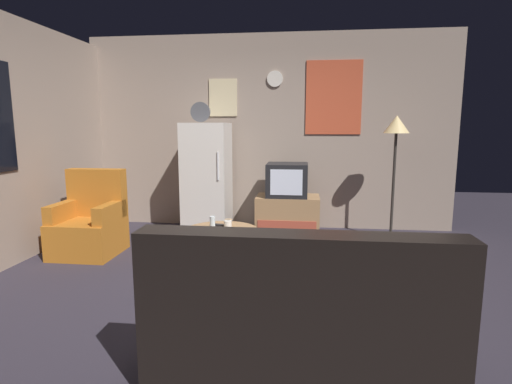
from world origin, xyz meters
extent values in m
plane|color=#2D2833|center=(0.00, 0.00, 0.00)|extent=(12.00, 12.00, 0.00)
cube|color=gray|center=(0.00, 2.45, 1.36)|extent=(5.20, 0.10, 2.73)
cube|color=#C64C2D|center=(0.91, 2.39, 1.84)|extent=(0.76, 0.02, 1.00)
cube|color=beige|center=(-0.64, 2.39, 1.86)|extent=(0.40, 0.02, 0.52)
cylinder|color=silver|center=(0.10, 2.39, 2.11)|extent=(0.22, 0.03, 0.22)
cube|color=silver|center=(-0.79, 1.97, 0.75)|extent=(0.60, 0.60, 1.50)
cylinder|color=silver|center=(-0.57, 1.66, 0.95)|extent=(0.02, 0.02, 0.36)
cylinder|color=#4C4C51|center=(-0.84, 1.89, 1.64)|extent=(0.26, 0.04, 0.26)
cube|color=#9E754C|center=(0.32, 1.97, 0.26)|extent=(0.84, 0.52, 0.53)
cube|color=#AD4733|center=(0.32, 1.70, 0.18)|extent=(0.76, 0.01, 0.13)
cube|color=black|center=(0.30, 1.97, 0.75)|extent=(0.54, 0.50, 0.44)
cube|color=silver|center=(0.30, 1.71, 0.75)|extent=(0.41, 0.01, 0.33)
cylinder|color=#332D28|center=(1.66, 1.87, 0.01)|extent=(0.24, 0.24, 0.02)
cylinder|color=#332D28|center=(1.66, 1.87, 0.70)|extent=(0.04, 0.04, 1.40)
cone|color=#F2D18C|center=(1.66, 1.87, 1.48)|extent=(0.32, 0.32, 0.22)
cylinder|color=#9E754C|center=(-0.28, 0.42, 0.02)|extent=(0.72, 0.72, 0.04)
cylinder|color=#9E754C|center=(-0.28, 0.42, 0.22)|extent=(0.24, 0.24, 0.41)
cylinder|color=#9E754C|center=(-0.28, 0.42, 0.43)|extent=(0.72, 0.72, 0.04)
cylinder|color=silver|center=(-0.34, 0.33, 0.52)|extent=(0.05, 0.05, 0.15)
cylinder|color=silver|center=(-0.21, 0.41, 0.49)|extent=(0.08, 0.08, 0.09)
cylinder|color=tan|center=(-0.21, 0.47, 0.49)|extent=(0.08, 0.08, 0.09)
cube|color=black|center=(-0.34, 0.54, 0.46)|extent=(0.16, 0.07, 0.02)
cube|color=#B2661E|center=(-1.91, 0.82, 0.20)|extent=(0.68, 0.68, 0.40)
cube|color=#B2661E|center=(-1.91, 1.08, 0.68)|extent=(0.68, 0.16, 0.56)
cube|color=#B2661E|center=(-2.19, 0.82, 0.50)|extent=(0.12, 0.60, 0.20)
cube|color=#B2661E|center=(-1.63, 0.82, 0.50)|extent=(0.12, 0.60, 0.20)
cube|color=black|center=(0.52, -1.11, 0.20)|extent=(1.70, 0.80, 0.40)
cube|color=black|center=(0.52, -1.41, 0.66)|extent=(1.70, 0.20, 0.52)
cube|color=#9F3F69|center=(0.91, 1.83, 0.01)|extent=(0.18, 0.13, 0.03)
cube|color=purple|center=(0.91, 1.83, 0.04)|extent=(0.21, 0.14, 0.02)
cube|color=#B559BE|center=(0.91, 1.83, 0.06)|extent=(0.20, 0.13, 0.02)
cube|color=#B13C7F|center=(0.91, 1.83, 0.08)|extent=(0.20, 0.14, 0.03)
camera|label=1|loc=(0.53, -3.40, 1.45)|focal=28.41mm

